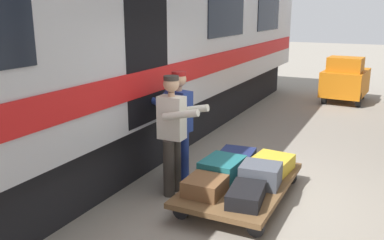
{
  "coord_description": "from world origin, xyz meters",
  "views": [
    {
      "loc": [
        -1.19,
        5.12,
        2.56
      ],
      "look_at": [
        1.15,
        0.32,
        1.15
      ],
      "focal_mm": 39.14,
      "sensor_mm": 36.0,
      "label": 1
    }
  ],
  "objects_px": {
    "suitcase_slate_roller": "(261,175)",
    "baggage_tug": "(345,80)",
    "suitcase_yellow_case": "(272,164)",
    "suitcase_black_hardshell": "(246,195)",
    "suitcase_navy_fabric": "(237,158)",
    "porter_by_door": "(173,131)",
    "luggage_cart": "(241,184)",
    "suitcase_teal_softside": "(222,168)",
    "train_car": "(67,43)",
    "porter_in_overalls": "(178,123)",
    "suitcase_brown_leather": "(205,186)"
  },
  "relations": [
    {
      "from": "suitcase_slate_roller",
      "to": "baggage_tug",
      "type": "relative_size",
      "value": 0.29
    },
    {
      "from": "suitcase_yellow_case",
      "to": "suitcase_black_hardshell",
      "type": "xyz_separation_m",
      "value": [
        0.0,
        1.17,
        -0.01
      ]
    },
    {
      "from": "suitcase_navy_fabric",
      "to": "porter_by_door",
      "type": "distance_m",
      "value": 1.17
    },
    {
      "from": "suitcase_yellow_case",
      "to": "suitcase_black_hardshell",
      "type": "distance_m",
      "value": 1.17
    },
    {
      "from": "luggage_cart",
      "to": "baggage_tug",
      "type": "relative_size",
      "value": 1.2
    },
    {
      "from": "suitcase_teal_softside",
      "to": "suitcase_navy_fabric",
      "type": "relative_size",
      "value": 1.14
    },
    {
      "from": "train_car",
      "to": "suitcase_yellow_case",
      "type": "bearing_deg",
      "value": -170.13
    },
    {
      "from": "train_car",
      "to": "baggage_tug",
      "type": "bearing_deg",
      "value": -115.02
    },
    {
      "from": "porter_by_door",
      "to": "porter_in_overalls",
      "type": "bearing_deg",
      "value": -71.65
    },
    {
      "from": "train_car",
      "to": "porter_by_door",
      "type": "bearing_deg",
      "value": 173.47
    },
    {
      "from": "luggage_cart",
      "to": "baggage_tug",
      "type": "distance_m",
      "value": 7.43
    },
    {
      "from": "suitcase_teal_softside",
      "to": "baggage_tug",
      "type": "xyz_separation_m",
      "value": [
        -0.77,
        -7.4,
        0.21
      ]
    },
    {
      "from": "suitcase_brown_leather",
      "to": "suitcase_teal_softside",
      "type": "relative_size",
      "value": 0.83
    },
    {
      "from": "suitcase_brown_leather",
      "to": "porter_by_door",
      "type": "height_order",
      "value": "porter_by_door"
    },
    {
      "from": "suitcase_brown_leather",
      "to": "suitcase_slate_roller",
      "type": "xyz_separation_m",
      "value": [
        -0.55,
        -0.58,
        0.04
      ]
    },
    {
      "from": "suitcase_black_hardshell",
      "to": "luggage_cart",
      "type": "bearing_deg",
      "value": -64.76
    },
    {
      "from": "suitcase_black_hardshell",
      "to": "train_car",
      "type": "bearing_deg",
      "value": -10.64
    },
    {
      "from": "suitcase_navy_fabric",
      "to": "suitcase_black_hardshell",
      "type": "distance_m",
      "value": 1.29
    },
    {
      "from": "suitcase_slate_roller",
      "to": "porter_in_overalls",
      "type": "height_order",
      "value": "porter_in_overalls"
    },
    {
      "from": "suitcase_black_hardshell",
      "to": "baggage_tug",
      "type": "xyz_separation_m",
      "value": [
        -0.22,
        -7.99,
        0.26
      ]
    },
    {
      "from": "train_car",
      "to": "luggage_cart",
      "type": "relative_size",
      "value": 8.19
    },
    {
      "from": "suitcase_slate_roller",
      "to": "porter_by_door",
      "type": "distance_m",
      "value": 1.33
    },
    {
      "from": "luggage_cart",
      "to": "suitcase_brown_leather",
      "type": "xyz_separation_m",
      "value": [
        0.28,
        0.58,
        0.15
      ]
    },
    {
      "from": "suitcase_black_hardshell",
      "to": "suitcase_brown_leather",
      "type": "bearing_deg",
      "value": 0.0
    },
    {
      "from": "suitcase_brown_leather",
      "to": "baggage_tug",
      "type": "distance_m",
      "value": 8.03
    },
    {
      "from": "suitcase_brown_leather",
      "to": "baggage_tug",
      "type": "bearing_deg",
      "value": -95.49
    },
    {
      "from": "train_car",
      "to": "suitcase_black_hardshell",
      "type": "relative_size",
      "value": 27.32
    },
    {
      "from": "suitcase_black_hardshell",
      "to": "baggage_tug",
      "type": "distance_m",
      "value": 8.0
    },
    {
      "from": "luggage_cart",
      "to": "train_car",
      "type": "bearing_deg",
      "value": -0.44
    },
    {
      "from": "luggage_cart",
      "to": "suitcase_teal_softside",
      "type": "distance_m",
      "value": 0.33
    },
    {
      "from": "suitcase_teal_softside",
      "to": "porter_by_door",
      "type": "bearing_deg",
      "value": 17.49
    },
    {
      "from": "suitcase_navy_fabric",
      "to": "porter_by_door",
      "type": "relative_size",
      "value": 0.32
    },
    {
      "from": "porter_by_door",
      "to": "luggage_cart",
      "type": "bearing_deg",
      "value": -167.46
    },
    {
      "from": "suitcase_teal_softside",
      "to": "porter_by_door",
      "type": "height_order",
      "value": "porter_by_door"
    },
    {
      "from": "suitcase_brown_leather",
      "to": "suitcase_slate_roller",
      "type": "relative_size",
      "value": 0.99
    },
    {
      "from": "suitcase_slate_roller",
      "to": "baggage_tug",
      "type": "xyz_separation_m",
      "value": [
        -0.22,
        -7.4,
        0.2
      ]
    },
    {
      "from": "suitcase_brown_leather",
      "to": "suitcase_yellow_case",
      "type": "distance_m",
      "value": 1.29
    },
    {
      "from": "suitcase_brown_leather",
      "to": "baggage_tug",
      "type": "relative_size",
      "value": 0.29
    },
    {
      "from": "suitcase_yellow_case",
      "to": "porter_by_door",
      "type": "relative_size",
      "value": 0.34
    },
    {
      "from": "suitcase_brown_leather",
      "to": "porter_in_overalls",
      "type": "relative_size",
      "value": 0.3
    },
    {
      "from": "suitcase_brown_leather",
      "to": "suitcase_black_hardshell",
      "type": "relative_size",
      "value": 0.8
    },
    {
      "from": "suitcase_black_hardshell",
      "to": "suitcase_navy_fabric",
      "type": "bearing_deg",
      "value": -64.76
    },
    {
      "from": "suitcase_navy_fabric",
      "to": "suitcase_brown_leather",
      "type": "bearing_deg",
      "value": 90.0
    },
    {
      "from": "train_car",
      "to": "porter_by_door",
      "type": "distance_m",
      "value": 2.33
    },
    {
      "from": "suitcase_slate_roller",
      "to": "suitcase_yellow_case",
      "type": "xyz_separation_m",
      "value": [
        0.0,
        -0.58,
        -0.04
      ]
    },
    {
      "from": "suitcase_slate_roller",
      "to": "suitcase_navy_fabric",
      "type": "distance_m",
      "value": 0.8
    },
    {
      "from": "baggage_tug",
      "to": "luggage_cart",
      "type": "bearing_deg",
      "value": 86.2
    },
    {
      "from": "porter_in_overalls",
      "to": "baggage_tug",
      "type": "distance_m",
      "value": 7.38
    },
    {
      "from": "suitcase_teal_softside",
      "to": "baggage_tug",
      "type": "height_order",
      "value": "baggage_tug"
    },
    {
      "from": "porter_in_overalls",
      "to": "porter_by_door",
      "type": "relative_size",
      "value": 1.0
    }
  ]
}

